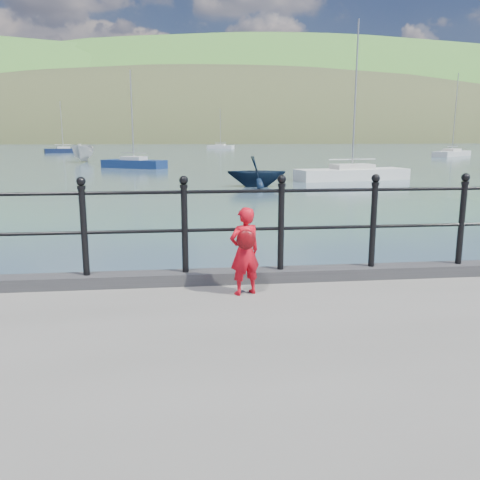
{
  "coord_description": "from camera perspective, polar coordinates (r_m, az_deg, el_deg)",
  "views": [
    {
      "loc": [
        -0.64,
        -6.3,
        2.83
      ],
      "look_at": [
        0.08,
        -0.2,
        1.55
      ],
      "focal_mm": 38.0,
      "sensor_mm": 36.0,
      "label": 1
    }
  ],
  "objects": [
    {
      "name": "launch_navy",
      "position": [
        28.21,
        1.86,
        7.69
      ],
      "size": [
        3.49,
        3.11,
        1.68
      ],
      "primitive_type": "imported",
      "rotation": [
        0.0,
        0.0,
        1.45
      ],
      "color": "black",
      "rests_on": "ground"
    },
    {
      "name": "kerb",
      "position": [
        6.43,
        -0.73,
        -4.08
      ],
      "size": [
        60.0,
        0.3,
        0.15
      ],
      "primitive_type": "cube",
      "color": "#28282B",
      "rests_on": "quay"
    },
    {
      "name": "sailboat_deep",
      "position": [
        105.53,
        -2.2,
        10.39
      ],
      "size": [
        5.59,
        3.94,
        8.16
      ],
      "rotation": [
        0.0,
        0.0,
        -0.48
      ],
      "color": "silver",
      "rests_on": "ground"
    },
    {
      "name": "sailboat_left",
      "position": [
        85.54,
        -19.22,
        9.44
      ],
      "size": [
        5.89,
        3.56,
        8.07
      ],
      "rotation": [
        0.0,
        0.0,
        0.35
      ],
      "color": "black",
      "rests_on": "ground"
    },
    {
      "name": "railing",
      "position": [
        6.26,
        -0.75,
        2.53
      ],
      "size": [
        18.11,
        0.11,
        1.2
      ],
      "color": "black",
      "rests_on": "kerb"
    },
    {
      "name": "far_shore",
      "position": [
        250.08,
        2.28,
        5.91
      ],
      "size": [
        830.0,
        200.0,
        156.0
      ],
      "color": "#333A21",
      "rests_on": "ground"
    },
    {
      "name": "sailboat_port",
      "position": [
        45.11,
        -11.82,
        8.34
      ],
      "size": [
        5.82,
        4.51,
        8.31
      ],
      "rotation": [
        0.0,
        0.0,
        -0.54
      ],
      "color": "navy",
      "rests_on": "ground"
    },
    {
      "name": "child",
      "position": [
        5.83,
        0.54,
        -1.21
      ],
      "size": [
        0.43,
        0.36,
        1.02
      ],
      "rotation": [
        0.0,
        0.0,
        3.49
      ],
      "color": "red",
      "rests_on": "quay"
    },
    {
      "name": "sailboat_far",
      "position": [
        74.32,
        22.69,
        8.94
      ],
      "size": [
        7.37,
        6.48,
        10.86
      ],
      "rotation": [
        0.0,
        0.0,
        0.67
      ],
      "color": "beige",
      "rests_on": "ground"
    },
    {
      "name": "sailboat_near",
      "position": [
        33.27,
        12.44,
        7.18
      ],
      "size": [
        7.51,
        3.32,
        9.83
      ],
      "rotation": [
        0.0,
        0.0,
        0.19
      ],
      "color": "silver",
      "rests_on": "ground"
    },
    {
      "name": "ground",
      "position": [
        6.93,
        -0.84,
        -12.32
      ],
      "size": [
        600.0,
        600.0,
        0.0
      ],
      "primitive_type": "plane",
      "color": "#2D4251",
      "rests_on": "ground"
    },
    {
      "name": "launch_white",
      "position": [
        55.94,
        -17.16,
        9.32
      ],
      "size": [
        1.93,
        5.02,
        1.93
      ],
      "primitive_type": "imported",
      "rotation": [
        0.0,
        0.0,
        -0.01
      ],
      "color": "silver",
      "rests_on": "ground"
    }
  ]
}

